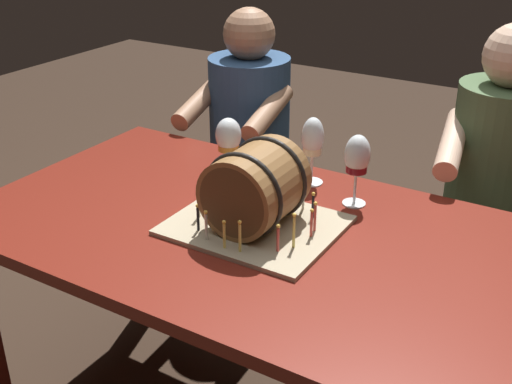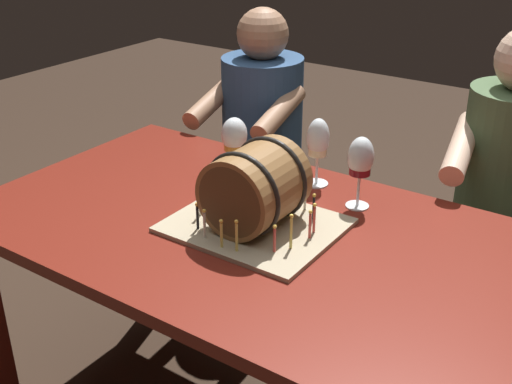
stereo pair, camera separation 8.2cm
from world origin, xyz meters
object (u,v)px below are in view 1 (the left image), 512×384
(wine_glass_red, at_px, (357,158))
(barrel_cake, at_px, (256,192))
(wine_glass_white, at_px, (313,140))
(wine_glass_amber, at_px, (228,138))
(person_seated_right, at_px, (487,222))
(dining_table, at_px, (250,259))
(person_seated_left, at_px, (249,168))

(wine_glass_red, bearing_deg, barrel_cake, -122.93)
(barrel_cake, height_order, wine_glass_red, barrel_cake)
(wine_glass_white, bearing_deg, wine_glass_red, -20.99)
(wine_glass_amber, xyz_separation_m, person_seated_right, (0.67, 0.51, -0.33))
(dining_table, distance_m, person_seated_right, 0.88)
(wine_glass_red, height_order, person_seated_left, person_seated_left)
(person_seated_right, bearing_deg, person_seated_left, -179.99)
(dining_table, height_order, wine_glass_white, wine_glass_white)
(person_seated_right, bearing_deg, wine_glass_white, -136.71)
(barrel_cake, bearing_deg, dining_table, -167.62)
(dining_table, distance_m, wine_glass_white, 0.40)
(wine_glass_red, bearing_deg, dining_table, -125.24)
(wine_glass_red, xyz_separation_m, wine_glass_white, (-0.17, 0.06, -0.00))
(person_seated_left, distance_m, person_seated_right, 0.92)
(barrel_cake, bearing_deg, person_seated_right, 58.94)
(wine_glass_amber, bearing_deg, person_seated_left, 115.76)
(wine_glass_white, bearing_deg, person_seated_right, 43.29)
(wine_glass_amber, relative_size, person_seated_left, 0.17)
(wine_glass_white, bearing_deg, person_seated_left, 138.66)
(dining_table, height_order, barrel_cake, barrel_cake)
(wine_glass_amber, distance_m, person_seated_left, 0.67)
(wine_glass_amber, bearing_deg, person_seated_right, 37.32)
(barrel_cake, bearing_deg, wine_glass_white, 90.26)
(person_seated_left, bearing_deg, person_seated_right, 0.01)
(wine_glass_amber, xyz_separation_m, wine_glass_white, (0.23, 0.09, 0.01))
(person_seated_right, bearing_deg, wine_glass_red, -120.05)
(barrel_cake, xyz_separation_m, wine_glass_amber, (-0.23, 0.22, 0.03))
(wine_glass_white, xyz_separation_m, person_seated_right, (0.44, 0.42, -0.34))
(barrel_cake, height_order, person_seated_left, person_seated_left)
(wine_glass_red, bearing_deg, person_seated_left, 143.07)
(barrel_cake, xyz_separation_m, wine_glass_red, (0.16, 0.25, 0.04))
(barrel_cake, xyz_separation_m, wine_glass_white, (-0.00, 0.32, 0.03))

